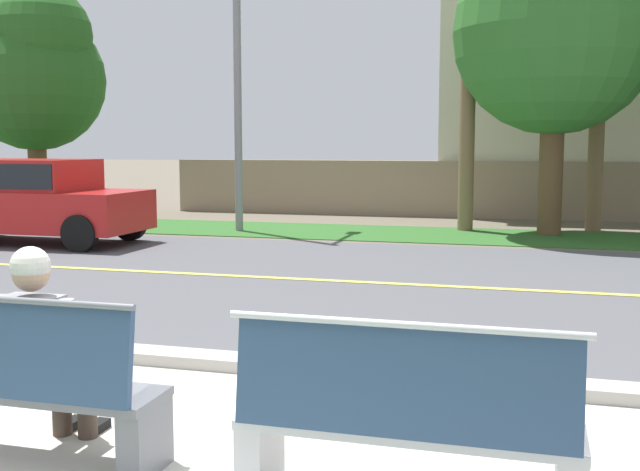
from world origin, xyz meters
TOP-DOWN VIEW (x-y plane):
  - ground_plane at (0.00, 8.00)m, footprint 140.00×140.00m
  - curb_edge at (0.00, 2.35)m, footprint 44.00×0.30m
  - street_asphalt at (0.00, 6.50)m, footprint 52.00×8.00m
  - road_centre_line at (0.00, 6.50)m, footprint 48.00×0.14m
  - far_verge_grass at (0.00, 12.15)m, footprint 48.00×2.80m
  - bench_left at (-1.12, 0.26)m, footprint 1.70×0.48m
  - bench_right at (1.12, 0.26)m, footprint 1.70×0.48m
  - seated_person_grey at (-1.03, 0.43)m, footprint 0.52×0.68m
  - car_red_near at (-7.32, 8.90)m, footprint 4.30×1.86m
  - streetlamp at (-4.30, 11.94)m, footprint 0.24×2.10m
  - shade_tree_far_left at (-9.78, 12.74)m, footprint 3.32×3.32m
  - shade_tree_left at (2.07, 12.66)m, footprint 3.99×3.99m
  - garden_wall at (-1.19, 16.15)m, footprint 13.00×0.36m

SIDE VIEW (x-z plane):
  - ground_plane at x=0.00m, z-range 0.00..0.00m
  - street_asphalt at x=0.00m, z-range 0.00..0.01m
  - far_verge_grass at x=0.00m, z-range 0.00..0.02m
  - road_centre_line at x=0.00m, z-range 0.01..0.01m
  - curb_edge at x=0.00m, z-range 0.00..0.11m
  - bench_left at x=-1.12m, z-range -0.05..0.95m
  - bench_right at x=1.12m, z-range -0.05..0.95m
  - seated_person_grey at x=-1.03m, z-range 0.05..1.30m
  - garden_wall at x=-1.19m, z-range 0.00..1.40m
  - car_red_near at x=-7.32m, z-range 0.08..1.62m
  - shade_tree_far_left at x=-9.78m, z-range 0.82..6.30m
  - shade_tree_left at x=2.07m, z-range 0.98..7.56m
  - streetlamp at x=-4.30m, z-range 0.52..8.28m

